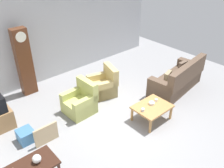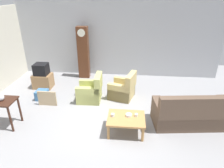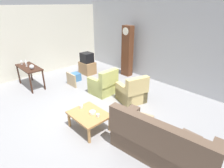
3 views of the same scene
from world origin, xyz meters
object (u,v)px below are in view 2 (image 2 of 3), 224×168
tv_stand_cabinet (43,81)px  cup_blue_rimmed (113,115)px  grandfather_clock (83,53)px  couch_floral (193,114)px  framed_picture_leaning (47,98)px  coffee_table_wood (126,120)px  cup_white_porcelain (136,115)px  armchair_olive_near (91,92)px  tv_crt (41,69)px  storage_box_blue (42,95)px  armchair_olive_far (123,89)px  bowl_white_stacked (129,115)px  glass_dome_cloche (1,98)px

tv_stand_cabinet → cup_blue_rimmed: tv_stand_cabinet is taller
grandfather_clock → couch_floral: bearing=-39.4°
framed_picture_leaning → coffee_table_wood: bearing=-22.9°
coffee_table_wood → tv_stand_cabinet: (-3.24, 2.35, -0.11)m
grandfather_clock → cup_white_porcelain: size_ratio=26.55×
framed_picture_leaning → cup_white_porcelain: cup_white_porcelain is taller
armchair_olive_near → coffee_table_wood: 2.00m
framed_picture_leaning → cup_blue_rimmed: (2.22, -1.06, 0.23)m
couch_floral → tv_stand_cabinet: (-5.04, 1.88, -0.09)m
tv_crt → storage_box_blue: bearing=-70.0°
armchair_olive_far → coffee_table_wood: bearing=-84.8°
armchair_olive_far → grandfather_clock: 2.50m
tv_stand_cabinet → cup_blue_rimmed: size_ratio=7.91×
tv_stand_cabinet → cup_blue_rimmed: bearing=-38.9°
couch_floral → cup_blue_rimmed: 2.20m
bowl_white_stacked → couch_floral: bearing=12.8°
cup_blue_rimmed → glass_dome_cloche: bearing=-178.7°
tv_stand_cabinet → cup_white_porcelain: 4.17m
armchair_olive_far → tv_stand_cabinet: armchair_olive_far is taller
couch_floral → armchair_olive_near: couch_floral is taller
couch_floral → armchair_olive_far: (-1.97, 1.39, -0.05)m
couch_floral → tv_crt: size_ratio=4.57×
glass_dome_cloche → cup_blue_rimmed: size_ratio=1.90×
couch_floral → bowl_white_stacked: couch_floral is taller
grandfather_clock → tv_crt: bearing=-139.6°
storage_box_blue → glass_dome_cloche: (-0.34, -1.52, 0.72)m
bowl_white_stacked → armchair_olive_far: bearing=97.4°
glass_dome_cloche → bowl_white_stacked: size_ratio=1.04×
tv_stand_cabinet → tv_crt: size_ratio=1.42×
cup_blue_rimmed → grandfather_clock: bearing=113.9°
bowl_white_stacked → storage_box_blue: bearing=154.9°
armchair_olive_far → framed_picture_leaning: 2.52m
glass_dome_cloche → cup_blue_rimmed: (2.91, 0.07, -0.39)m
tv_crt → cup_white_porcelain: (3.50, -2.27, -0.26)m
armchair_olive_far → glass_dome_cloche: (-3.09, -1.90, 0.57)m
bowl_white_stacked → glass_dome_cloche: bearing=-178.0°
coffee_table_wood → storage_box_blue: bearing=153.2°
tv_stand_cabinet → glass_dome_cloche: glass_dome_cloche is taller
grandfather_clock → tv_stand_cabinet: (-1.35, -1.15, -0.80)m
couch_floral → armchair_olive_far: couch_floral is taller
coffee_table_wood → cup_blue_rimmed: cup_blue_rimmed is taller
framed_picture_leaning → couch_floral: bearing=-8.0°
coffee_table_wood → tv_crt: bearing=144.0°
glass_dome_cloche → cup_blue_rimmed: 2.94m
tv_crt → storage_box_blue: size_ratio=1.22×
framed_picture_leaning → cup_white_porcelain: size_ratio=7.49×
tv_crt → cup_blue_rimmed: 3.72m
cup_white_porcelain → cup_blue_rimmed: bearing=-174.0°
grandfather_clock → armchair_olive_near: bearing=-71.3°
armchair_olive_far → cup_white_porcelain: armchair_olive_far is taller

